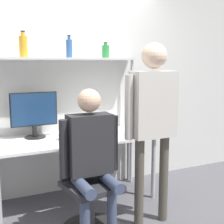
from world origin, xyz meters
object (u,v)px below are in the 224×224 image
Objects in this scene: laptop at (77,135)px; monitor at (34,113)px; office_chair at (89,202)px; bottle_amber at (23,46)px; person_standing at (153,110)px; bottle_green at (106,51)px; person_seated at (91,150)px; cell_phone at (100,139)px; bottle_blue at (69,48)px.

monitor is at bearing 140.05° from laptop.
bottle_amber is (-0.39, 0.91, 1.46)m from office_chair.
person_standing is 9.59× the size of bottle_green.
person_seated is (-0.07, -0.59, -0.01)m from laptop.
bottle_amber is at bearing 180.00° from bottle_green.
office_chair reaches higher than cell_phone.
bottle_blue is (-0.49, 1.02, 0.60)m from person_standing.
laptop is 1.06× the size of bottle_amber.
bottle_amber is (-0.39, 0.96, 0.95)m from person_seated.
person_standing reaches higher than office_chair.
cell_phone is at bearing -17.37° from laptop.
person_seated is 7.37× the size of bottle_green.
laptop is 1.09m from bottle_green.
office_chair is 1.77m from bottle_amber.
bottle_blue is (-0.18, 0.44, 0.99)m from cell_phone.
bottle_amber reaches higher than bottle_blue.
person_standing is 1.28m from bottle_blue.
laptop is at bearing 81.86° from office_chair.
office_chair is (0.31, -0.87, -0.74)m from monitor.
laptop reaches higher than cell_phone.
bottle_amber is (-0.08, 0.04, 0.72)m from monitor.
person_seated reaches higher than laptop.
cell_phone is at bearing -32.19° from bottle_amber.
bottle_blue is at bearing 115.81° from person_standing.
bottle_amber is at bearing 113.14° from office_chair.
monitor is 3.44× the size of cell_phone.
bottle_green reaches higher than cell_phone.
bottle_amber is at bearing 180.00° from bottle_blue.
monitor is 2.06× the size of bottle_blue.
office_chair is 0.51m from person_seated.
laptop is 1.96× the size of cell_phone.
bottle_green is at bearing 92.10° from person_standing.
monitor is at bearing -177.37° from bottle_green.
bottle_amber is at bearing 152.41° from monitor.
bottle_green is (0.50, 0.37, 0.90)m from laptop.
bottle_green is at bearing 58.26° from cell_phone.
person_standing is at bearing -50.58° from laptop.
laptop is at bearing 83.16° from person_seated.
cell_phone is 1.29m from bottle_amber.
person_standing is at bearing -10.11° from office_chair.
monitor is 1.85× the size of bottle_amber.
bottle_green is 0.66× the size of bottle_amber.
laptop is 0.76m from office_chair.
cell_phone is 0.60m from person_seated.
person_standing is (0.92, -0.98, 0.11)m from monitor.
cell_phone is at bearing -121.74° from bottle_green.
person_seated is at bearing 174.31° from person_standing.
person_standing is 1.17m from bottle_green.
office_chair is 1.05m from person_standing.
bottle_amber is (-1.00, 1.02, 0.62)m from person_standing.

